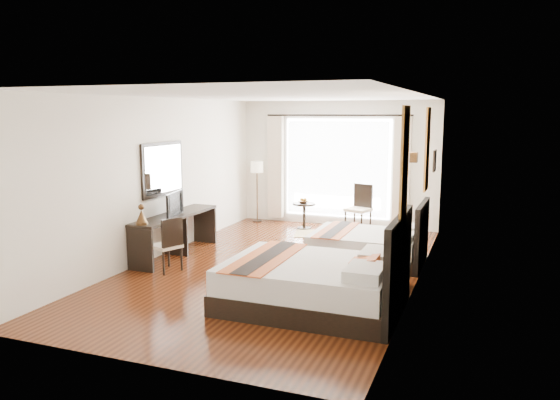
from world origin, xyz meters
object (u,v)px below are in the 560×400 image
(vase, at_px, (395,253))
(television, at_px, (171,204))
(nightstand, at_px, (394,272))
(window_chair, at_px, (359,217))
(floor_lamp, at_px, (257,171))
(side_table, at_px, (304,216))
(desk_chair, at_px, (167,255))
(bed_near, at_px, (318,282))
(fruit_bowl, at_px, (303,202))
(bed_far, at_px, (371,245))
(table_lamp, at_px, (395,235))
(console_desk, at_px, (176,235))

(vase, relative_size, television, 0.18)
(nightstand, height_order, window_chair, window_chair)
(vase, bearing_deg, nightstand, 102.72)
(floor_lamp, distance_m, window_chair, 2.61)
(television, distance_m, floor_lamp, 3.52)
(floor_lamp, relative_size, side_table, 2.46)
(floor_lamp, bearing_deg, desk_chair, -86.72)
(bed_near, xyz_separation_m, floor_lamp, (-3.00, 4.97, 0.85))
(floor_lamp, distance_m, fruit_bowl, 1.47)
(side_table, distance_m, window_chair, 1.19)
(vase, height_order, side_table, vase)
(nightstand, bearing_deg, floor_lamp, 135.10)
(bed_near, bearing_deg, nightstand, 55.16)
(fruit_bowl, bearing_deg, television, -114.48)
(nightstand, bearing_deg, bed_near, -124.84)
(bed_far, bearing_deg, fruit_bowl, 133.15)
(nightstand, relative_size, floor_lamp, 0.34)
(bed_near, xyz_separation_m, table_lamp, (0.78, 1.29, 0.42))
(table_lamp, bearing_deg, desk_chair, -170.68)
(console_desk, height_order, floor_lamp, floor_lamp)
(television, relative_size, floor_lamp, 0.51)
(bed_far, distance_m, console_desk, 3.46)
(nightstand, distance_m, vase, 0.36)
(bed_near, relative_size, television, 3.16)
(table_lamp, height_order, desk_chair, desk_chair)
(window_chair, bearing_deg, console_desk, -22.61)
(vase, distance_m, side_table, 4.39)
(console_desk, bearing_deg, fruit_bowl, 64.06)
(console_desk, relative_size, floor_lamp, 1.55)
(vase, distance_m, console_desk, 4.04)
(vase, distance_m, desk_chair, 3.63)
(desk_chair, height_order, window_chair, window_chair)
(side_table, height_order, window_chair, window_chair)
(nightstand, xyz_separation_m, window_chair, (-1.36, 3.65, 0.08))
(table_lamp, distance_m, fruit_bowl, 4.11)
(vase, xyz_separation_m, side_table, (-2.56, 3.55, -0.28))
(desk_chair, relative_size, side_table, 1.54)
(desk_chair, bearing_deg, side_table, -83.25)
(bed_far, relative_size, table_lamp, 5.12)
(bed_far, bearing_deg, side_table, 132.43)
(bed_far, xyz_separation_m, side_table, (-1.90, 2.08, 0.01))
(nightstand, height_order, table_lamp, table_lamp)
(desk_chair, distance_m, window_chair, 4.66)
(television, bearing_deg, fruit_bowl, -35.32)
(bed_near, relative_size, nightstand, 4.76)
(bed_far, distance_m, window_chair, 2.43)
(bed_far, relative_size, television, 2.62)
(bed_far, distance_m, floor_lamp, 4.14)
(console_desk, xyz_separation_m, floor_lamp, (0.15, 3.35, 0.81))
(bed_near, bearing_deg, side_table, 110.49)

